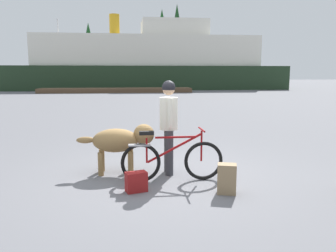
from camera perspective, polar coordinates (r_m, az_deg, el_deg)
name	(u,v)px	position (r m, az deg, el deg)	size (l,w,h in m)	color
ground_plane	(167,177)	(6.07, -0.18, -8.47)	(160.00, 160.00, 0.00)	slate
bicycle	(172,160)	(5.75, 0.59, -5.67)	(1.73, 0.44, 0.89)	black
person_cyclist	(169,119)	(6.07, 0.11, 1.25)	(0.32, 0.53, 1.68)	#333338
dog	(121,141)	(6.24, -7.83, -2.41)	(1.39, 0.50, 0.89)	olive
backpack	(227,179)	(5.29, 9.77, -8.67)	(0.28, 0.20, 0.46)	#8C7251
handbag_pannier	(136,182)	(5.34, -5.31, -9.25)	(0.32, 0.18, 0.31)	maroon
dock_pier	(116,90)	(32.14, -8.63, 5.92)	(13.86, 2.24, 0.40)	brown
ferry_boat	(149,64)	(39.21, -3.23, 10.31)	(29.81, 8.32, 8.11)	#1E331E
sailboat_moored	(61,85)	(38.43, -17.46, 6.50)	(8.09, 2.27, 7.35)	silver
pine_tree_far_left	(89,46)	(52.79, -13.06, 12.89)	(2.97, 2.97, 9.00)	#4C331E
pine_tree_center	(162,40)	(51.89, -1.00, 14.07)	(3.66, 3.66, 10.96)	#4C331E
pine_tree_far_right	(177,34)	(52.53, 1.50, 15.03)	(3.06, 3.06, 11.80)	#4C331E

